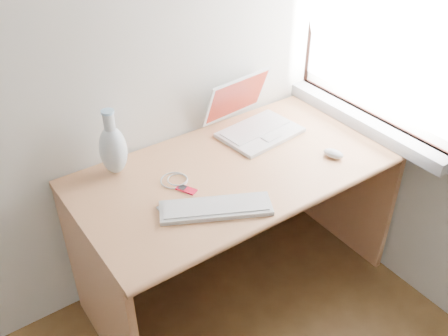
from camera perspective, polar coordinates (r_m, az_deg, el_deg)
window at (r=2.33m, az=17.80°, el=15.79°), size 0.11×0.99×1.10m
desk at (r=2.34m, az=0.40°, el=-3.07°), size 1.43×0.72×0.76m
laptop at (r=2.38m, az=3.47°, el=5.53°), size 0.39×0.34×0.25m
external_keyboard at (r=1.91m, az=-0.94°, el=-4.57°), size 0.44×0.31×0.02m
mouse at (r=2.25m, az=12.40°, el=1.63°), size 0.08×0.11×0.03m
ipod at (r=2.02m, az=-4.32°, el=-2.46°), size 0.07×0.09×0.01m
cable_coil at (r=2.07m, az=-5.71°, el=-1.40°), size 0.15×0.15×0.01m
remote at (r=1.92m, az=-6.82°, el=-4.96°), size 0.03×0.08×0.01m
vase at (r=2.10m, az=-12.57°, el=2.22°), size 0.11×0.11×0.29m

